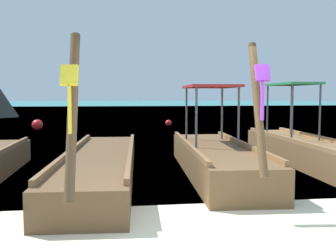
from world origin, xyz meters
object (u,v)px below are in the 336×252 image
object	(u,v)px
longtail_boat_pink_ribbon	(303,149)
mooring_buoy_far	(168,123)
longtail_boat_yellow_ribbon	(101,166)
longtail_boat_violet_ribbon	(216,158)
mooring_buoy_near	(37,125)

from	to	relation	value
longtail_boat_pink_ribbon	mooring_buoy_far	size ratio (longest dim) A/B	17.46
longtail_boat_yellow_ribbon	longtail_boat_pink_ribbon	size ratio (longest dim) A/B	1.12
longtail_boat_violet_ribbon	mooring_buoy_near	distance (m)	13.37
longtail_boat_yellow_ribbon	mooring_buoy_near	world-z (taller)	longtail_boat_yellow_ribbon
longtail_boat_yellow_ribbon	longtail_boat_violet_ribbon	world-z (taller)	longtail_boat_violet_ribbon
longtail_boat_violet_ribbon	longtail_boat_pink_ribbon	bearing A→B (deg)	22.21
longtail_boat_pink_ribbon	mooring_buoy_far	world-z (taller)	longtail_boat_pink_ribbon
mooring_buoy_near	longtail_boat_yellow_ribbon	bearing A→B (deg)	-73.84
longtail_boat_pink_ribbon	mooring_buoy_near	world-z (taller)	longtail_boat_pink_ribbon
longtail_boat_yellow_ribbon	mooring_buoy_near	bearing A→B (deg)	106.16
longtail_boat_violet_ribbon	mooring_buoy_near	xyz separation A→B (m)	(-6.05, 11.92, -0.09)
mooring_buoy_near	mooring_buoy_far	xyz separation A→B (m)	(6.90, 1.72, -0.09)
longtail_boat_violet_ribbon	mooring_buoy_near	bearing A→B (deg)	116.90
longtail_boat_yellow_ribbon	mooring_buoy_far	size ratio (longest dim) A/B	19.56
mooring_buoy_near	mooring_buoy_far	world-z (taller)	mooring_buoy_near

